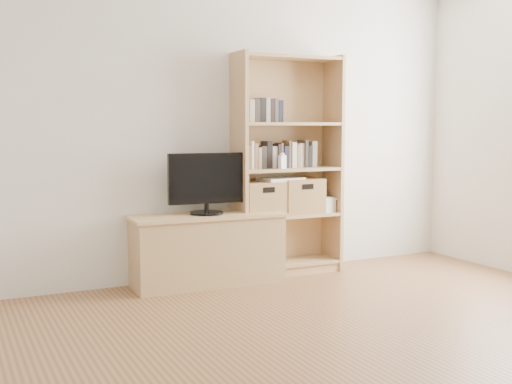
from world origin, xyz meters
TOP-DOWN VIEW (x-y plane):
  - floor at (0.00, 0.00)m, footprint 4.50×5.00m
  - back_wall at (0.00, 2.50)m, footprint 4.50×0.02m
  - tv_stand at (-0.35, 2.27)m, footprint 1.25×0.52m
  - bookshelf at (0.44, 2.33)m, footprint 0.97×0.36m
  - television at (-0.35, 2.27)m, footprint 0.64×0.10m
  - books_row_mid at (0.44, 2.35)m, footprint 0.83×0.22m
  - books_row_upper at (0.23, 2.35)m, footprint 0.37×0.15m
  - baby_monitor at (0.33, 2.22)m, footprint 0.07×0.05m
  - basket_left at (0.18, 2.33)m, footprint 0.36×0.30m
  - basket_right at (0.56, 2.32)m, footprint 0.38×0.32m
  - laptop at (0.37, 2.32)m, footprint 0.38×0.28m
  - magazine_stack at (0.77, 2.32)m, footprint 0.21×0.27m

SIDE VIEW (x-z plane):
  - floor at x=0.00m, z-range -0.01..0.01m
  - tv_stand at x=-0.35m, z-range 0.00..0.56m
  - magazine_stack at x=0.77m, z-range 0.54..0.65m
  - basket_left at x=0.18m, z-range 0.54..0.83m
  - basket_right at x=0.56m, z-range 0.54..0.84m
  - television at x=-0.35m, z-range 0.59..1.09m
  - laptop at x=0.37m, z-range 0.83..0.86m
  - bookshelf at x=0.44m, z-range 0.00..1.93m
  - baby_monitor at x=0.33m, z-range 0.94..1.06m
  - books_row_mid at x=0.44m, z-range 0.94..1.16m
  - back_wall at x=0.00m, z-range 0.00..2.60m
  - books_row_upper at x=0.23m, z-range 1.34..1.53m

